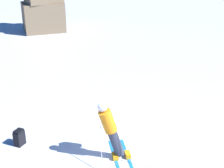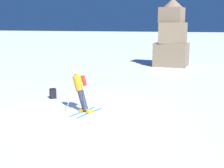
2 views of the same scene
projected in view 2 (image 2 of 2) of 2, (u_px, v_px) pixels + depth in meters
name	position (u px, v px, depth m)	size (l,w,h in m)	color
ground_plane	(85.00, 112.00, 12.76)	(300.00, 300.00, 0.00)	white
skier	(80.00, 88.00, 12.74)	(1.27, 1.77, 1.80)	#1E7AC6
rock_pillar	(172.00, 38.00, 26.66)	(2.76, 2.42, 5.72)	#7A664C
spare_backpack	(53.00, 94.00, 15.12)	(0.37, 0.37, 0.50)	black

